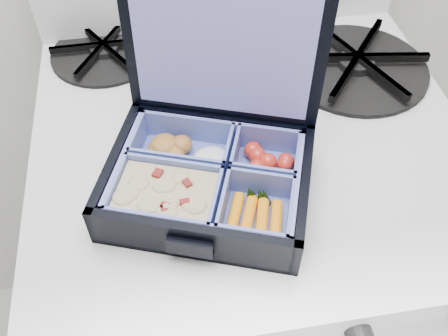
{
  "coord_description": "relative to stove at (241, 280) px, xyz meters",
  "views": [
    {
      "loc": [
        0.42,
        1.28,
        1.23
      ],
      "look_at": [
        0.48,
        1.62,
        0.83
      ],
      "focal_mm": 40.0,
      "sensor_mm": 36.0,
      "label": 1
    }
  ],
  "objects": [
    {
      "name": "bento_box",
      "position": [
        -0.07,
        -0.1,
        0.42
      ],
      "size": [
        0.25,
        0.22,
        0.05
      ],
      "primitive_type": null,
      "rotation": [
        0.0,
        0.0,
        -0.35
      ],
      "color": "black",
      "rests_on": "stove"
    },
    {
      "name": "stove",
      "position": [
        0.0,
        0.0,
        0.0
      ],
      "size": [
        0.53,
        0.53,
        0.79
      ],
      "primitive_type": null,
      "color": "silver",
      "rests_on": "floor"
    },
    {
      "name": "fork",
      "position": [
        -0.05,
        0.04,
        0.4
      ],
      "size": [
        0.11,
        0.18,
        0.01
      ],
      "primitive_type": null,
      "rotation": [
        0.0,
        0.0,
        -0.48
      ],
      "color": "silver",
      "rests_on": "stove"
    },
    {
      "name": "burner_grate",
      "position": [
        0.16,
        0.08,
        0.41
      ],
      "size": [
        0.23,
        0.23,
        0.03
      ],
      "primitive_type": "cylinder",
      "rotation": [
        0.0,
        0.0,
        -0.15
      ],
      "color": "black",
      "rests_on": "stove"
    },
    {
      "name": "burner_grate_rear",
      "position": [
        -0.17,
        0.17,
        0.41
      ],
      "size": [
        0.15,
        0.15,
        0.02
      ],
      "primitive_type": "cylinder",
      "rotation": [
        0.0,
        0.0,
        0.01
      ],
      "color": "black",
      "rests_on": "stove"
    }
  ]
}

